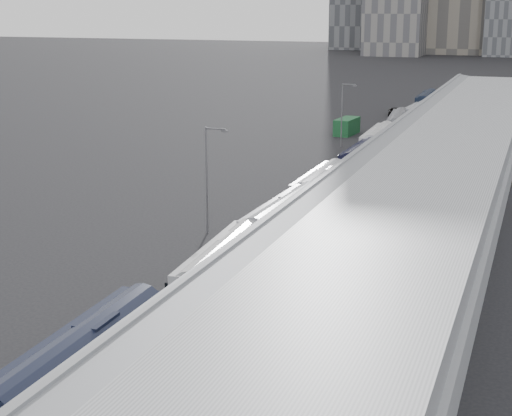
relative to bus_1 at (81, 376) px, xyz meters
The scene contains 20 objects.
sidewalk 36.69m from the bus_1, 78.45° to the left, with size 10.00×170.00×0.12m, color gray.
lane_line 36.09m from the bus_1, 95.03° to the left, with size 0.12×160.00×0.02m, color gold.
depot 37.70m from the bus_1, 72.49° to the left, with size 12.45×160.40×7.20m.
bus_1 is the anchor object (origin of this frame).
bus_2 16.57m from the bus_1, 87.81° to the left, with size 3.44×13.09×3.78m.
bus_3 28.98m from the bus_1, 88.23° to the left, with size 3.15×13.60×3.95m.
bus_4 42.39m from the bus_1, 89.77° to the left, with size 2.78×12.43×3.63m.
bus_5 58.27m from the bus_1, 89.32° to the left, with size 2.75×12.31×3.59m.
bus_6 70.05m from the bus_1, 89.81° to the left, with size 2.91×12.96×3.77m.
bus_7 85.66m from the bus_1, 89.98° to the left, with size 3.91×13.07×3.76m.
bus_8 97.89m from the bus_1, 89.66° to the left, with size 3.18×12.24×3.54m.
bus_9 113.62m from the bus_1, 89.94° to the left, with size 3.07×13.52×3.93m.
tree_1 12.14m from the bus_1, 69.56° to the left, with size 1.88×1.88×4.32m.
tree_2 37.42m from the bus_1, 83.23° to the left, with size 1.47×1.47×3.63m.
tree_3 60.66m from the bus_1, 86.21° to the left, with size 2.27×2.27×4.62m.
tree_4 82.82m from the bus_1, 87.19° to the left, with size 2.17×2.17×4.44m.
street_lamp_near 30.87m from the bus_1, 101.78° to the left, with size 2.04×0.22×9.25m.
street_lamp_far 75.85m from the bus_1, 94.47° to the left, with size 2.04×0.22×8.75m.
shipping_container 86.47m from the bus_1, 95.23° to the left, with size 2.39×5.89×2.47m, color #164825.
suv 109.45m from the bus_1, 92.53° to the left, with size 2.28×4.95×1.38m, color black.
Camera 1 is at (21.65, -10.58, 19.19)m, focal length 55.00 mm.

